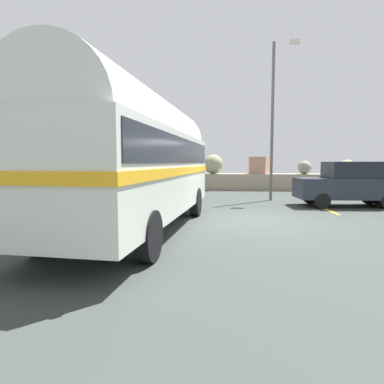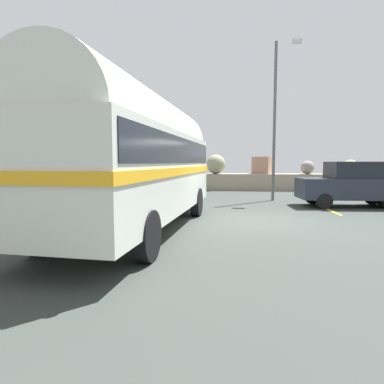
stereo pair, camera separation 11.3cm
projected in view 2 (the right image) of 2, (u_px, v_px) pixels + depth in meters
The scene contains 5 objects.
ground at pixel (257, 221), 10.13m from camera, with size 32.00×26.00×0.02m.
breakwater at pixel (234, 179), 21.79m from camera, with size 31.36×2.06×2.49m.
vintage_coach at pixel (138, 155), 8.54m from camera, with size 3.24×8.78×3.70m.
parked_car_nearest at pixel (352, 184), 13.31m from camera, with size 4.15×1.83×1.86m.
lamp_post at pixel (277, 114), 15.20m from camera, with size 1.18×0.39×7.45m.
Camera 2 is at (-1.06, -10.15, 1.84)m, focal length 30.20 mm.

